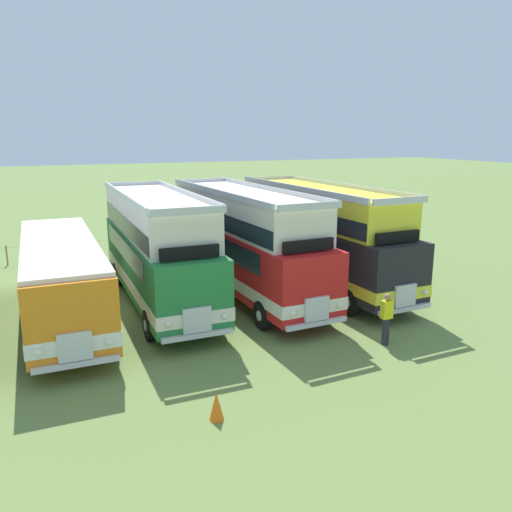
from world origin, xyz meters
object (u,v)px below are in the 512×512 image
at_px(bus_third_in_row, 61,274).
at_px(bus_fifth_in_row, 243,239).
at_px(cone_near_end, 216,406).
at_px(marshal_person, 386,319).
at_px(bus_fourth_in_row, 157,246).
at_px(bus_sixth_in_row, 319,233).

xyz_separation_m(bus_third_in_row, bus_fifth_in_row, (7.26, 0.42, 0.61)).
bearing_deg(cone_near_end, marshal_person, 17.70).
height_order(bus_fourth_in_row, bus_fifth_in_row, same).
height_order(bus_third_in_row, bus_fourth_in_row, bus_fourth_in_row).
bearing_deg(bus_third_in_row, marshal_person, -34.87).
relative_size(bus_fourth_in_row, cone_near_end, 14.58).
bearing_deg(marshal_person, bus_fifth_in_row, 106.95).
xyz_separation_m(bus_third_in_row, marshal_person, (9.39, -6.54, -0.87)).
bearing_deg(bus_third_in_row, cone_near_end, -71.53).
height_order(bus_third_in_row, cone_near_end, bus_third_in_row).
height_order(bus_fifth_in_row, bus_sixth_in_row, same).
relative_size(cone_near_end, marshal_person, 0.42).
xyz_separation_m(bus_fourth_in_row, bus_sixth_in_row, (7.26, -0.18, 0.00)).
bearing_deg(cone_near_end, bus_fifth_in_row, 64.11).
bearing_deg(cone_near_end, bus_sixth_in_row, 48.32).
bearing_deg(bus_sixth_in_row, bus_fifth_in_row, 179.53).
bearing_deg(marshal_person, bus_fourth_in_row, 128.95).
bearing_deg(bus_fifth_in_row, bus_fourth_in_row, 177.59).
relative_size(bus_fourth_in_row, marshal_person, 6.10).
height_order(bus_sixth_in_row, marshal_person, bus_sixth_in_row).
relative_size(bus_fifth_in_row, cone_near_end, 15.85).
distance_m(bus_fourth_in_row, bus_fifth_in_row, 3.63).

